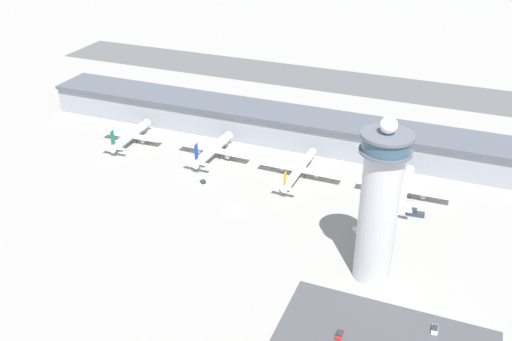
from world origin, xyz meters
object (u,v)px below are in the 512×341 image
service_truck_catering (415,213)px  service_truck_baggage (363,228)px  service_truck_fuel (204,184)px  car_green_van (340,335)px  airplane_gate_delta (404,189)px  airplane_gate_alpha (131,135)px  airplane_gate_bravo (213,149)px  airplane_gate_charlie (299,169)px  control_tower (379,204)px  car_maroon_suv (435,329)px

service_truck_catering → service_truck_baggage: size_ratio=0.94×
service_truck_fuel → car_green_van: (77.55, -65.53, -0.35)m
service_truck_catering → service_truck_fuel: size_ratio=1.01×
airplane_gate_delta → airplane_gate_alpha: bearing=178.7°
airplane_gate_delta → car_green_van: bearing=-92.9°
airplane_gate_bravo → airplane_gate_delta: size_ratio=0.94×
airplane_gate_charlie → service_truck_catering: size_ratio=5.45×
airplane_gate_charlie → airplane_gate_alpha: bearing=178.2°
airplane_gate_delta → service_truck_fuel: (-81.94, -22.21, -3.31)m
control_tower → service_truck_catering: size_ratio=8.20×
control_tower → car_green_van: (-2.66, -31.93, -27.83)m
airplane_gate_charlie → service_truck_baggage: size_ratio=5.11×
airplane_gate_charlie → service_truck_baggage: 47.07m
service_truck_fuel → airplane_gate_charlie: bearing=31.9°
airplane_gate_bravo → car_maroon_suv: 136.35m
service_truck_baggage → service_truck_catering: bearing=46.6°
car_maroon_suv → car_green_van: 29.04m
airplane_gate_delta → service_truck_catering: 14.34m
car_green_van → airplane_gate_delta: bearing=87.1°
airplane_gate_delta → car_green_van: 87.92m
service_truck_baggage → airplane_gate_alpha: bearing=165.1°
airplane_gate_bravo → airplane_gate_delta: airplane_gate_bravo is taller
control_tower → airplane_gate_delta: 60.84m
airplane_gate_bravo → service_truck_catering: 98.13m
airplane_gate_alpha → car_maroon_suv: bearing=-26.4°
airplane_gate_bravo → service_truck_baggage: (79.72, -33.73, -3.58)m
airplane_gate_alpha → airplane_gate_delta: airplane_gate_alpha is taller
service_truck_catering → airplane_gate_charlie: bearing=166.8°
airplane_gate_charlie → airplane_gate_bravo: bearing=175.7°
service_truck_fuel → car_green_van: 101.53m
airplane_gate_delta → service_truck_baggage: (-10.17, -30.23, -3.35)m
airplane_gate_bravo → car_maroon_suv: size_ratio=8.82×
control_tower → airplane_gate_alpha: control_tower is taller
service_truck_catering → car_maroon_suv: 64.40m
airplane_gate_alpha → service_truck_fuel: bearing=-25.3°
service_truck_baggage → car_green_van: bearing=-84.3°
airplane_gate_bravo → service_truck_fuel: (7.95, -25.70, -3.54)m
service_truck_baggage → car_green_van: (5.79, -57.50, -0.31)m
service_truck_baggage → car_maroon_suv: (31.81, -44.62, -0.33)m
service_truck_fuel → control_tower: bearing=-22.7°
control_tower → service_truck_catering: bearing=78.8°
service_truck_fuel → car_maroon_suv: service_truck_fuel is taller
control_tower → service_truck_baggage: control_tower is taller
airplane_gate_charlie → service_truck_catering: (52.85, -12.36, -3.13)m
airplane_gate_charlie → service_truck_fuel: 42.54m
control_tower → airplane_gate_charlie: control_tower is taller
airplane_gate_charlie → service_truck_catering: 54.37m
control_tower → airplane_gate_alpha: 148.02m
airplane_gate_delta → airplane_gate_bravo: bearing=177.8°
service_truck_fuel → car_green_van: bearing=-40.2°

